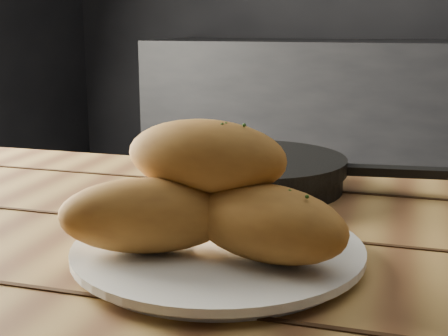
# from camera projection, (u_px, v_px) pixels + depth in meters

# --- Properties ---
(plate) EXTENTS (0.29, 0.29, 0.02)m
(plate) POSITION_uv_depth(u_px,v_px,m) (218.00, 252.00, 0.61)
(plate) COLOR silver
(plate) RESTS_ON table
(bread_rolls) EXTENTS (0.29, 0.24, 0.12)m
(bread_rolls) POSITION_uv_depth(u_px,v_px,m) (211.00, 197.00, 0.60)
(bread_rolls) COLOR #A9722F
(bread_rolls) RESTS_ON plate
(skillet) EXTENTS (0.39, 0.26, 0.05)m
(skillet) POSITION_uv_depth(u_px,v_px,m) (256.00, 172.00, 0.88)
(skillet) COLOR black
(skillet) RESTS_ON table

